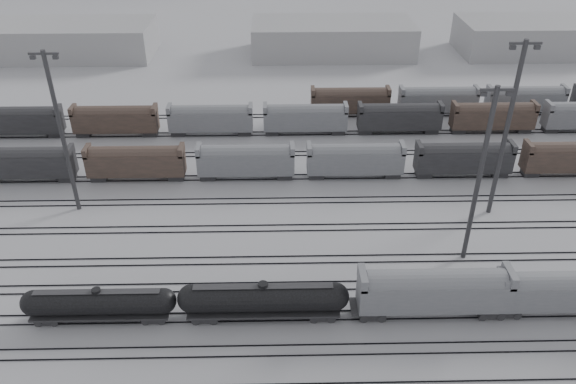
{
  "coord_description": "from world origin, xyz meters",
  "views": [
    {
      "loc": [
        -4.12,
        -44.87,
        44.12
      ],
      "look_at": [
        -2.7,
        20.96,
        4.0
      ],
      "focal_mm": 35.0,
      "sensor_mm": 36.0,
      "label": 1
    }
  ],
  "objects_px": {
    "tank_car_b": "(263,299)",
    "hopper_car_b": "(566,290)",
    "hopper_car_a": "(434,289)",
    "light_mast_c": "(480,174)",
    "tank_car_a": "(99,303)"
  },
  "relations": [
    {
      "from": "tank_car_a",
      "to": "hopper_car_b",
      "type": "bearing_deg",
      "value": 0.0
    },
    {
      "from": "tank_car_b",
      "to": "tank_car_a",
      "type": "bearing_deg",
      "value": -180.0
    },
    {
      "from": "tank_car_a",
      "to": "hopper_car_b",
      "type": "height_order",
      "value": "hopper_car_b"
    },
    {
      "from": "hopper_car_a",
      "to": "hopper_car_b",
      "type": "relative_size",
      "value": 1.1
    },
    {
      "from": "hopper_car_a",
      "to": "tank_car_b",
      "type": "bearing_deg",
      "value": 180.0
    },
    {
      "from": "light_mast_c",
      "to": "hopper_car_b",
      "type": "bearing_deg",
      "value": -52.63
    },
    {
      "from": "tank_car_b",
      "to": "light_mast_c",
      "type": "height_order",
      "value": "light_mast_c"
    },
    {
      "from": "hopper_car_a",
      "to": "hopper_car_b",
      "type": "distance_m",
      "value": 14.47
    },
    {
      "from": "hopper_car_b",
      "to": "light_mast_c",
      "type": "bearing_deg",
      "value": 127.37
    },
    {
      "from": "tank_car_a",
      "to": "hopper_car_b",
      "type": "xyz_separation_m",
      "value": [
        50.7,
        0.0,
        0.93
      ]
    },
    {
      "from": "tank_car_b",
      "to": "hopper_car_a",
      "type": "distance_m",
      "value": 18.49
    },
    {
      "from": "tank_car_b",
      "to": "hopper_car_b",
      "type": "xyz_separation_m",
      "value": [
        32.93,
        0.0,
        0.66
      ]
    },
    {
      "from": "tank_car_b",
      "to": "hopper_car_a",
      "type": "height_order",
      "value": "hopper_car_a"
    },
    {
      "from": "tank_car_b",
      "to": "hopper_car_b",
      "type": "distance_m",
      "value": 32.94
    },
    {
      "from": "hopper_car_a",
      "to": "hopper_car_b",
      "type": "height_order",
      "value": "hopper_car_a"
    }
  ]
}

